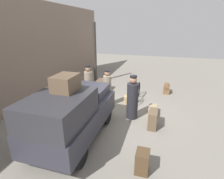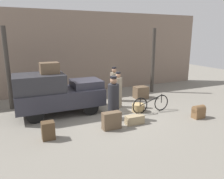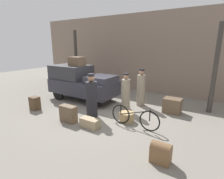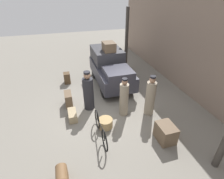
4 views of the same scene
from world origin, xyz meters
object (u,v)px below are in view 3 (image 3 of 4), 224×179
Objects in this scene: trunk_on_truck_roof at (77,61)px; trunk_barrel_dark at (161,152)px; trunk_large_brown at (68,114)px; bicycle at (134,117)px; truck at (81,82)px; porter_carrying_trunk at (92,98)px; wicker_basket at (127,117)px; conductor_in_dark_uniform at (141,89)px; porter_standing_middle at (126,94)px; trunk_wicker_pale at (90,123)px; suitcase_small_leather at (172,106)px; suitcase_black_upright at (35,103)px.

trunk_barrel_dark is at bearing -27.90° from trunk_on_truck_roof.
trunk_large_brown reaches higher than trunk_barrel_dark.
trunk_large_brown is (-2.23, -0.89, -0.06)m from bicycle.
truck is 1.98× the size of bicycle.
truck is 2.05× the size of porter_carrying_trunk.
wicker_basket is at bearing -18.17° from trunk_on_truck_roof.
truck reaches higher than trunk_large_brown.
truck is 5.76m from trunk_barrel_dark.
conductor_in_dark_uniform is at bearing 120.14° from trunk_barrel_dark.
trunk_large_brown is at bearing -54.30° from trunk_on_truck_roof.
trunk_barrel_dark is (2.31, -2.54, -0.47)m from porter_standing_middle.
trunk_on_truck_roof reaches higher than wicker_basket.
porter_carrying_trunk reaches higher than trunk_wicker_pale.
trunk_wicker_pale is (-0.29, -2.01, -0.58)m from porter_standing_middle.
trunk_wicker_pale is (-2.60, 0.52, -0.11)m from trunk_barrel_dark.
porter_standing_middle is 2.12m from trunk_wicker_pale.
porter_standing_middle reaches higher than trunk_wicker_pale.
porter_carrying_trunk is at bearing -165.12° from wicker_basket.
truck reaches higher than porter_standing_middle.
trunk_wicker_pale is 3.87m from trunk_on_truck_roof.
wicker_basket is at bearing 14.88° from porter_carrying_trunk.
porter_carrying_trunk is (-0.80, -1.26, 0.03)m from porter_standing_middle.
wicker_basket is 0.33× the size of porter_standing_middle.
trunk_barrel_dark is at bearing -59.86° from conductor_in_dark_uniform.
porter_carrying_trunk is 3.33m from suitcase_small_leather.
bicycle is 2.46× the size of trunk_on_truck_roof.
porter_standing_middle is at bearing -4.74° from truck.
conductor_in_dark_uniform is 2.45× the size of suitcase_small_leather.
suitcase_small_leather reaches higher than trunk_wicker_pale.
conductor_in_dark_uniform is 3.46m from trunk_large_brown.
porter_carrying_trunk is at bearing -122.59° from porter_standing_middle.
wicker_basket is at bearing -19.19° from truck.
trunk_large_brown is (-1.25, -2.07, -0.44)m from porter_standing_middle.
suitcase_small_leather is at bearing 26.39° from porter_standing_middle.
bicycle is at bearing 21.77° from trunk_large_brown.
suitcase_black_upright is (-0.68, -2.21, -0.64)m from truck.
porter_standing_middle reaches higher than trunk_large_brown.
conductor_in_dark_uniform reaches higher than bicycle.
trunk_on_truck_roof reaches higher than porter_carrying_trunk.
suitcase_black_upright is 0.84× the size of trunk_wicker_pale.
wicker_basket is 1.51m from porter_carrying_trunk.
porter_carrying_trunk reaches higher than porter_standing_middle.
conductor_in_dark_uniform reaches higher than trunk_barrel_dark.
conductor_in_dark_uniform is 3.25× the size of trunk_barrel_dark.
trunk_large_brown is at bearing -135.44° from suitcase_small_leather.
bicycle is 3.09× the size of suitcase_black_upright.
suitcase_black_upright is at bearing -164.60° from wicker_basket.
truck is at bearing 122.35° from trunk_large_brown.
porter_standing_middle is at bearing 81.76° from trunk_wicker_pale.
truck is 4.52m from suitcase_small_leather.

